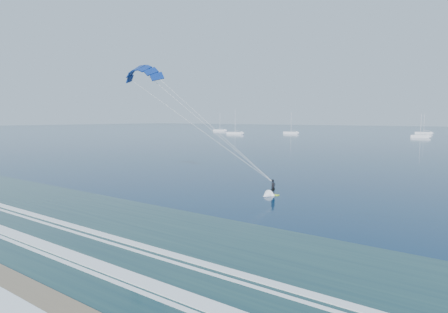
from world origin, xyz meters
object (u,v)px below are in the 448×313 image
at_px(sailboat_1, 291,133).
at_px(sailboat_3, 420,136).
at_px(sailboat_0, 235,133).
at_px(sailboat_2, 424,133).
at_px(kitesurfer_rig, 204,123).
at_px(sailboat_7, 220,130).

bearing_deg(sailboat_1, sailboat_3, -3.96).
relative_size(sailboat_0, sailboat_2, 1.19).
xyz_separation_m(kitesurfer_rig, sailboat_2, (-14.59, 202.24, -7.52)).
height_order(sailboat_1, sailboat_3, sailboat_1).
distance_m(sailboat_3, sailboat_7, 123.94).
xyz_separation_m(sailboat_1, sailboat_3, (66.35, -4.59, -0.01)).
height_order(kitesurfer_rig, sailboat_0, kitesurfer_rig).
height_order(kitesurfer_rig, sailboat_2, kitesurfer_rig).
distance_m(sailboat_0, sailboat_1, 31.43).
distance_m(kitesurfer_rig, sailboat_7, 215.44).
bearing_deg(sailboat_2, kitesurfer_rig, -85.87).
bearing_deg(sailboat_1, sailboat_2, 34.17).
bearing_deg(sailboat_7, kitesurfer_rig, -52.66).
distance_m(sailboat_0, sailboat_7, 47.43).
bearing_deg(sailboat_3, kitesurfer_rig, -87.30).
height_order(sailboat_2, sailboat_7, sailboat_7).
relative_size(kitesurfer_rig, sailboat_1, 1.65).
xyz_separation_m(sailboat_0, sailboat_2, (80.88, 62.92, -0.01)).
xyz_separation_m(sailboat_0, sailboat_7, (-35.14, 31.86, -0.01)).
bearing_deg(sailboat_2, sailboat_7, -165.01).
distance_m(sailboat_0, sailboat_3, 89.90).
bearing_deg(sailboat_1, sailboat_0, -133.64).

